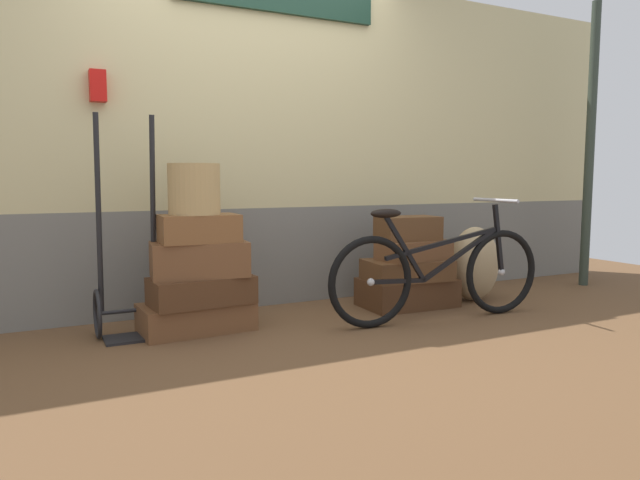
{
  "coord_description": "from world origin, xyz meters",
  "views": [
    {
      "loc": [
        -1.44,
        -3.3,
        0.97
      ],
      "look_at": [
        0.29,
        0.13,
        0.56
      ],
      "focal_mm": 32.4,
      "sensor_mm": 36.0,
      "label": 1
    }
  ],
  "objects": [
    {
      "name": "ground",
      "position": [
        0.0,
        0.0,
        -0.03
      ],
      "size": [
        9.29,
        5.2,
        0.06
      ],
      "primitive_type": "cube",
      "color": "brown"
    },
    {
      "name": "station_building",
      "position": [
        0.01,
        0.85,
        1.25
      ],
      "size": [
        7.29,
        0.74,
        2.5
      ],
      "color": "slate",
      "rests_on": "ground"
    },
    {
      "name": "suitcase_0",
      "position": [
        -0.52,
        0.26,
        0.09
      ],
      "size": [
        0.71,
        0.4,
        0.18
      ],
      "primitive_type": "cube",
      "rotation": [
        0.0,
        0.0,
        0.06
      ],
      "color": "brown",
      "rests_on": "ground"
    },
    {
      "name": "suitcase_1",
      "position": [
        -0.5,
        0.21,
        0.27
      ],
      "size": [
        0.65,
        0.37,
        0.17
      ],
      "primitive_type": "cube",
      "rotation": [
        0.0,
        0.0,
        0.07
      ],
      "color": "#4C2D19",
      "rests_on": "suitcase_0"
    },
    {
      "name": "suitcase_2",
      "position": [
        -0.5,
        0.24,
        0.46
      ],
      "size": [
        0.62,
        0.4,
        0.22
      ],
      "primitive_type": "cube",
      "rotation": [
        0.0,
        0.0,
        -0.11
      ],
      "color": "brown",
      "rests_on": "suitcase_1"
    },
    {
      "name": "suitcase_3",
      "position": [
        -0.5,
        0.22,
        0.66
      ],
      "size": [
        0.49,
        0.31,
        0.17
      ],
      "primitive_type": "cube",
      "rotation": [
        0.0,
        0.0,
        -0.04
      ],
      "color": "brown",
      "rests_on": "suitcase_2"
    },
    {
      "name": "suitcase_4",
      "position": [
        1.1,
        0.26,
        0.11
      ],
      "size": [
        0.71,
        0.45,
        0.21
      ],
      "primitive_type": "cube",
      "rotation": [
        0.0,
        0.0,
        -0.04
      ],
      "color": "#4C2D19",
      "rests_on": "ground"
    },
    {
      "name": "suitcase_5",
      "position": [
        1.07,
        0.22,
        0.29
      ],
      "size": [
        0.66,
        0.45,
        0.15
      ],
      "primitive_type": "cube",
      "rotation": [
        0.0,
        0.0,
        -0.11
      ],
      "color": "brown",
      "rests_on": "suitcase_4"
    },
    {
      "name": "suitcase_6",
      "position": [
        1.12,
        0.2,
        0.43
      ],
      "size": [
        0.55,
        0.34,
        0.15
      ],
      "primitive_type": "cube",
      "rotation": [
        0.0,
        0.0,
        0.09
      ],
      "color": "brown",
      "rests_on": "suitcase_5"
    },
    {
      "name": "suitcase_7",
      "position": [
        1.08,
        0.23,
        0.6
      ],
      "size": [
        0.47,
        0.3,
        0.18
      ],
      "primitive_type": "cube",
      "rotation": [
        0.0,
        0.0,
        -0.08
      ],
      "color": "brown",
      "rests_on": "suitcase_6"
    },
    {
      "name": "wicker_basket",
      "position": [
        -0.52,
        0.23,
        0.9
      ],
      "size": [
        0.32,
        0.32,
        0.31
      ],
      "primitive_type": "cylinder",
      "color": "tan",
      "rests_on": "suitcase_3"
    },
    {
      "name": "luggage_trolley",
      "position": [
        -0.91,
        0.35,
        0.31
      ],
      "size": [
        0.4,
        0.37,
        1.35
      ],
      "color": "black",
      "rests_on": "ground"
    },
    {
      "name": "burlap_sack",
      "position": [
        1.69,
        0.18,
        0.29
      ],
      "size": [
        0.4,
        0.34,
        0.59
      ],
      "primitive_type": "ellipsoid",
      "color": "tan",
      "rests_on": "ground"
    },
    {
      "name": "bicycle",
      "position": [
        1.03,
        -0.21,
        0.33
      ],
      "size": [
        1.65,
        0.46,
        0.83
      ],
      "color": "black",
      "rests_on": "ground"
    }
  ]
}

